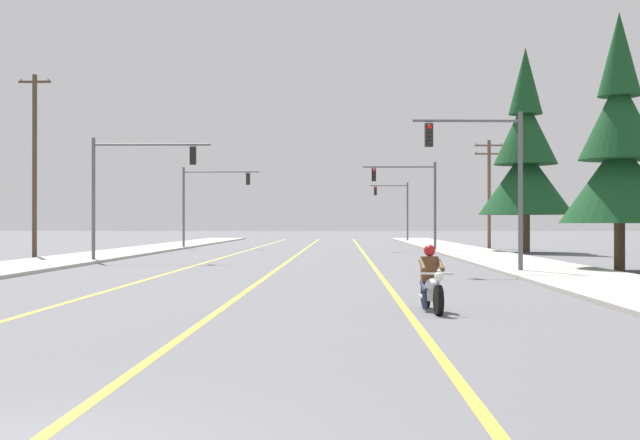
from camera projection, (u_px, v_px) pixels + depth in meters
The scene contains 15 objects.
lane_stripe_center at pixel (298, 254), 51.53m from camera, with size 0.16×100.00×0.01m, color yellow.
lane_stripe_left at pixel (234, 254), 51.63m from camera, with size 0.16×100.00×0.01m, color yellow.
lane_stripe_right at pixel (365, 254), 51.42m from camera, with size 0.16×100.00×0.01m, color yellow.
sidewalk_kerb_right at pixel (489, 257), 46.25m from camera, with size 4.40×110.00×0.14m, color #ADA89E.
sidewalk_kerb_left at pixel (95, 256), 46.82m from camera, with size 4.40×110.00×0.14m, color #ADA89E.
motorcycle_with_rider at pixel (431, 285), 18.23m from camera, with size 0.70×2.19×1.46m.
traffic_signal_near_right at pixel (490, 168), 31.84m from camera, with size 4.23×0.52×6.20m.
traffic_signal_near_left at pixel (128, 179), 41.53m from camera, with size 5.95×0.38×6.20m.
traffic_signal_mid_right at pixel (414, 192), 57.91m from camera, with size 5.11×0.43×6.20m.
traffic_signal_mid_left at pixel (206, 194), 63.50m from camera, with size 5.91×0.37×6.20m.
traffic_signal_far_right at pixel (397, 203), 86.77m from camera, with size 4.02×0.37×6.20m.
utility_pole_left_near at pixel (35, 163), 46.32m from camera, with size 1.81×0.26×10.20m.
utility_pole_right_far at pixel (489, 189), 64.09m from camera, with size 2.23×0.26×8.32m.
conifer_tree_right_verge_near at pixel (619, 152), 33.31m from camera, with size 4.73×4.73×10.41m.
conifer_tree_right_verge_far at pixel (526, 159), 54.55m from camera, with size 6.11×6.11×13.46m.
Camera 1 is at (2.82, -6.49, 1.93)m, focal length 46.82 mm.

